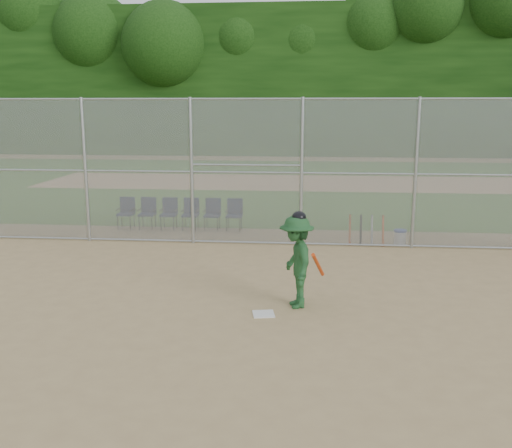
# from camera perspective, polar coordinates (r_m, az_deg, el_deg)

# --- Properties ---
(ground) EXTENTS (100.00, 100.00, 0.00)m
(ground) POSITION_cam_1_polar(r_m,az_deg,el_deg) (11.04, -1.21, -8.26)
(ground) COLOR tan
(ground) RESTS_ON ground
(grass_strip) EXTENTS (100.00, 100.00, 0.00)m
(grass_strip) POSITION_cam_1_polar(r_m,az_deg,el_deg) (28.58, 2.87, 4.19)
(grass_strip) COLOR #2E5B1B
(grass_strip) RESTS_ON ground
(dirt_patch_far) EXTENTS (24.00, 24.00, 0.00)m
(dirt_patch_far) POSITION_cam_1_polar(r_m,az_deg,el_deg) (28.58, 2.87, 4.20)
(dirt_patch_far) COLOR tan
(dirt_patch_far) RESTS_ON ground
(backstop_fence) EXTENTS (16.09, 0.09, 4.00)m
(backstop_fence) POSITION_cam_1_polar(r_m,az_deg,el_deg) (15.44, 0.86, 5.42)
(backstop_fence) COLOR gray
(backstop_fence) RESTS_ON ground
(treeline) EXTENTS (81.00, 60.00, 11.00)m
(treeline) POSITION_cam_1_polar(r_m,az_deg,el_deg) (30.37, 3.15, 15.03)
(treeline) COLOR black
(treeline) RESTS_ON ground
(home_plate) EXTENTS (0.45, 0.45, 0.02)m
(home_plate) POSITION_cam_1_polar(r_m,az_deg,el_deg) (10.65, 0.76, -8.98)
(home_plate) COLOR silver
(home_plate) RESTS_ON ground
(batter_at_plate) EXTENTS (0.99, 1.38, 1.86)m
(batter_at_plate) POSITION_cam_1_polar(r_m,az_deg,el_deg) (10.81, 4.06, -3.72)
(batter_at_plate) COLOR #1E4B24
(batter_at_plate) RESTS_ON ground
(water_cooler) EXTENTS (0.35, 0.35, 0.44)m
(water_cooler) POSITION_cam_1_polar(r_m,az_deg,el_deg) (16.14, 14.20, -1.32)
(water_cooler) COLOR white
(water_cooler) RESTS_ON ground
(spare_bats) EXTENTS (0.96, 0.29, 0.85)m
(spare_bats) POSITION_cam_1_polar(r_m,az_deg,el_deg) (15.91, 10.98, -0.62)
(spare_bats) COLOR #D84C14
(spare_bats) RESTS_ON ground
(chair_0) EXTENTS (0.54, 0.52, 0.96)m
(chair_0) POSITION_cam_1_polar(r_m,az_deg,el_deg) (18.25, -12.91, 1.07)
(chair_0) COLOR #101C3C
(chair_0) RESTS_ON ground
(chair_1) EXTENTS (0.54, 0.52, 0.96)m
(chair_1) POSITION_cam_1_polar(r_m,az_deg,el_deg) (18.05, -10.85, 1.04)
(chair_1) COLOR #101C3C
(chair_1) RESTS_ON ground
(chair_2) EXTENTS (0.54, 0.52, 0.96)m
(chair_2) POSITION_cam_1_polar(r_m,az_deg,el_deg) (17.87, -8.74, 1.01)
(chair_2) COLOR #101C3C
(chair_2) RESTS_ON ground
(chair_3) EXTENTS (0.54, 0.52, 0.96)m
(chair_3) POSITION_cam_1_polar(r_m,az_deg,el_deg) (17.72, -6.59, 0.98)
(chair_3) COLOR #101C3C
(chair_3) RESTS_ON ground
(chair_4) EXTENTS (0.54, 0.52, 0.96)m
(chair_4) POSITION_cam_1_polar(r_m,az_deg,el_deg) (17.59, -4.41, 0.94)
(chair_4) COLOR #101C3C
(chair_4) RESTS_ON ground
(chair_5) EXTENTS (0.54, 0.52, 0.96)m
(chair_5) POSITION_cam_1_polar(r_m,az_deg,el_deg) (17.49, -2.20, 0.90)
(chair_5) COLOR #101C3C
(chair_5) RESTS_ON ground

